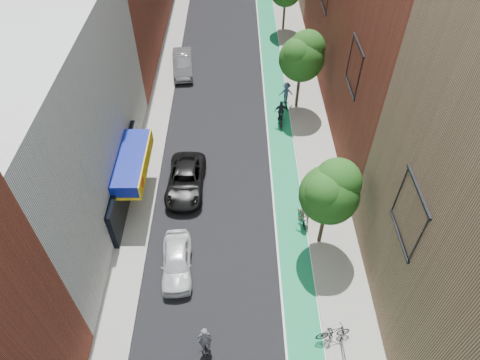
{
  "coord_description": "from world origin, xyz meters",
  "views": [
    {
      "loc": [
        0.54,
        -5.74,
        21.81
      ],
      "look_at": [
        0.73,
        13.97,
        1.5
      ],
      "focal_mm": 32.0,
      "sensor_mm": 36.0,
      "label": 1
    }
  ],
  "objects_px": {
    "cyclist_lane_mid": "(281,116)",
    "cyclist_lane_far": "(286,95)",
    "cyclist_lead": "(205,344)",
    "parked_car_white": "(177,261)",
    "cyclist_lane_near": "(303,212)",
    "parked_car_silver": "(183,63)",
    "parked_car_black": "(186,180)"
  },
  "relations": [
    {
      "from": "parked_car_silver",
      "to": "parked_car_white",
      "type": "bearing_deg",
      "value": -91.73
    },
    {
      "from": "parked_car_white",
      "to": "parked_car_black",
      "type": "height_order",
      "value": "parked_car_black"
    },
    {
      "from": "cyclist_lane_near",
      "to": "cyclist_lead",
      "type": "bearing_deg",
      "value": 44.06
    },
    {
      "from": "cyclist_lane_mid",
      "to": "parked_car_white",
      "type": "bearing_deg",
      "value": 61.48
    },
    {
      "from": "cyclist_lane_near",
      "to": "parked_car_white",
      "type": "bearing_deg",
      "value": 12.9
    },
    {
      "from": "cyclist_lead",
      "to": "cyclist_lane_near",
      "type": "height_order",
      "value": "cyclist_lead"
    },
    {
      "from": "parked_car_black",
      "to": "cyclist_lane_far",
      "type": "bearing_deg",
      "value": 52.87
    },
    {
      "from": "cyclist_lane_far",
      "to": "cyclist_lane_mid",
      "type": "bearing_deg",
      "value": 73.4
    },
    {
      "from": "cyclist_lead",
      "to": "cyclist_lane_near",
      "type": "xyz_separation_m",
      "value": [
        5.81,
        8.35,
        0.19
      ]
    },
    {
      "from": "parked_car_black",
      "to": "cyclist_lane_near",
      "type": "height_order",
      "value": "cyclist_lane_near"
    },
    {
      "from": "cyclist_lead",
      "to": "parked_car_white",
      "type": "bearing_deg",
      "value": -82.45
    },
    {
      "from": "parked_car_black",
      "to": "cyclist_lane_far",
      "type": "xyz_separation_m",
      "value": [
        7.7,
        9.64,
        0.23
      ]
    },
    {
      "from": "parked_car_white",
      "to": "cyclist_lane_mid",
      "type": "xyz_separation_m",
      "value": [
        7.09,
        13.6,
        0.1
      ]
    },
    {
      "from": "parked_car_silver",
      "to": "cyclist_lane_far",
      "type": "xyz_separation_m",
      "value": [
        9.15,
        -5.45,
        0.15
      ]
    },
    {
      "from": "cyclist_lane_mid",
      "to": "cyclist_lane_far",
      "type": "distance_m",
      "value": 2.66
    },
    {
      "from": "parked_car_black",
      "to": "parked_car_silver",
      "type": "relative_size",
      "value": 1.07
    },
    {
      "from": "cyclist_lead",
      "to": "cyclist_lane_far",
      "type": "distance_m",
      "value": 21.89
    },
    {
      "from": "parked_car_black",
      "to": "cyclist_lane_mid",
      "type": "height_order",
      "value": "cyclist_lane_mid"
    },
    {
      "from": "parked_car_silver",
      "to": "cyclist_lead",
      "type": "bearing_deg",
      "value": -88.39
    },
    {
      "from": "parked_car_black",
      "to": "cyclist_lane_mid",
      "type": "relative_size",
      "value": 2.46
    },
    {
      "from": "parked_car_black",
      "to": "cyclist_lane_far",
      "type": "relative_size",
      "value": 2.47
    },
    {
      "from": "cyclist_lane_near",
      "to": "cyclist_lane_far",
      "type": "height_order",
      "value": "cyclist_lane_near"
    },
    {
      "from": "cyclist_lane_mid",
      "to": "cyclist_lane_far",
      "type": "relative_size",
      "value": 1.0
    },
    {
      "from": "cyclist_lane_far",
      "to": "parked_car_silver",
      "type": "bearing_deg",
      "value": -34.03
    },
    {
      "from": "parked_car_black",
      "to": "cyclist_lane_near",
      "type": "distance_m",
      "value": 8.31
    },
    {
      "from": "cyclist_lane_mid",
      "to": "cyclist_lane_far",
      "type": "height_order",
      "value": "cyclist_lane_mid"
    },
    {
      "from": "cyclist_lead",
      "to": "cyclist_lane_far",
      "type": "relative_size",
      "value": 1.04
    },
    {
      "from": "cyclist_lane_near",
      "to": "cyclist_lane_far",
      "type": "relative_size",
      "value": 1.02
    },
    {
      "from": "parked_car_white",
      "to": "cyclist_lane_near",
      "type": "height_order",
      "value": "cyclist_lane_near"
    },
    {
      "from": "cyclist_lane_near",
      "to": "parked_car_silver",
      "type": "bearing_deg",
      "value": -74.42
    },
    {
      "from": "parked_car_black",
      "to": "cyclist_lane_far",
      "type": "distance_m",
      "value": 12.34
    },
    {
      "from": "cyclist_lane_mid",
      "to": "cyclist_lane_far",
      "type": "xyz_separation_m",
      "value": [
        0.61,
        2.59,
        0.15
      ]
    }
  ]
}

